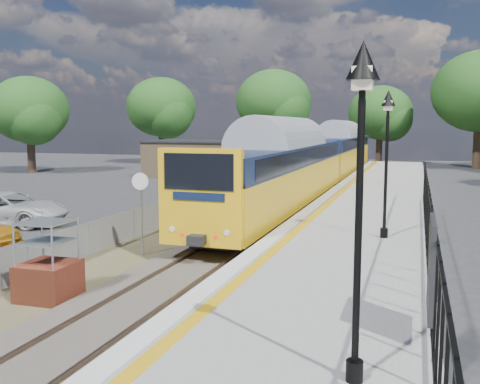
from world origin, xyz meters
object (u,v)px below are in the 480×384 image
at_px(car_white, 8,209).
at_px(victorian_lamp_north, 387,129).
at_px(train, 319,157).
at_px(brick_plinth, 48,263).
at_px(victorian_lamp_south, 361,135).
at_px(speed_sign, 141,200).

bearing_deg(car_white, victorian_lamp_north, -105.49).
xyz_separation_m(victorian_lamp_north, train, (-5.30, 18.07, -1.96)).
xyz_separation_m(train, car_white, (-10.97, -16.24, -1.61)).
height_order(train, car_white, train).
bearing_deg(victorian_lamp_north, brick_plinth, -141.24).
distance_m(victorian_lamp_south, brick_plinth, 9.43).
bearing_deg(brick_plinth, car_white, 136.32).
bearing_deg(car_white, victorian_lamp_south, -134.76).
relative_size(brick_plinth, speed_sign, 0.73).
distance_m(victorian_lamp_south, car_white, 20.59).
height_order(train, speed_sign, train).
bearing_deg(victorian_lamp_south, train, 101.09).
height_order(brick_plinth, car_white, brick_plinth).
distance_m(victorian_lamp_south, victorian_lamp_north, 10.00).
height_order(victorian_lamp_north, train, victorian_lamp_north).
bearing_deg(speed_sign, victorian_lamp_north, 2.06).
distance_m(train, brick_plinth, 24.49).
height_order(train, brick_plinth, train).
distance_m(speed_sign, car_white, 9.16).
bearing_deg(speed_sign, brick_plinth, -98.46).
distance_m(train, speed_sign, 19.68).
height_order(brick_plinth, speed_sign, speed_sign).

